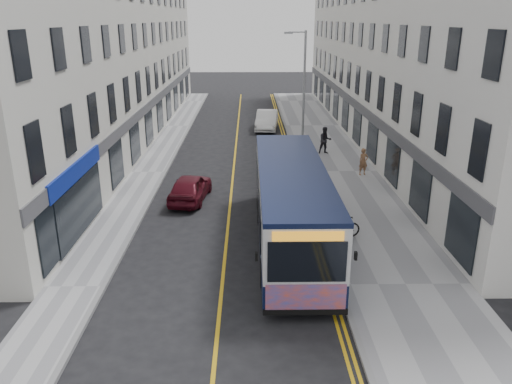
{
  "coord_description": "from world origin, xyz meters",
  "views": [
    {
      "loc": [
        0.95,
        -16.11,
        8.68
      ],
      "look_at": [
        1.24,
        4.09,
        1.6
      ],
      "focal_mm": 35.0,
      "sensor_mm": 36.0,
      "label": 1
    }
  ],
  "objects_px": {
    "pedestrian_near": "(363,162)",
    "car_white": "(267,120)",
    "bicycle": "(338,226)",
    "car_maroon": "(190,187)",
    "city_bus": "(291,203)",
    "streetlamp": "(303,93)",
    "pedestrian_far": "(325,140)"
  },
  "relations": [
    {
      "from": "pedestrian_near",
      "to": "car_white",
      "type": "relative_size",
      "value": 0.33
    },
    {
      "from": "bicycle",
      "to": "car_maroon",
      "type": "xyz_separation_m",
      "value": [
        -6.56,
        4.85,
        0.07
      ]
    },
    {
      "from": "pedestrian_near",
      "to": "city_bus",
      "type": "bearing_deg",
      "value": -137.43
    },
    {
      "from": "car_white",
      "to": "streetlamp",
      "type": "bearing_deg",
      "value": -74.76
    },
    {
      "from": "streetlamp",
      "to": "car_white",
      "type": "xyz_separation_m",
      "value": [
        -1.77,
        10.21,
        -3.62
      ]
    },
    {
      "from": "pedestrian_near",
      "to": "car_maroon",
      "type": "bearing_deg",
      "value": -177.12
    },
    {
      "from": "city_bus",
      "to": "car_maroon",
      "type": "distance_m",
      "value": 7.03
    },
    {
      "from": "pedestrian_near",
      "to": "pedestrian_far",
      "type": "bearing_deg",
      "value": 88.44
    },
    {
      "from": "car_white",
      "to": "car_maroon",
      "type": "height_order",
      "value": "car_white"
    },
    {
      "from": "bicycle",
      "to": "pedestrian_near",
      "type": "height_order",
      "value": "pedestrian_near"
    },
    {
      "from": "city_bus",
      "to": "car_maroon",
      "type": "xyz_separation_m",
      "value": [
        -4.59,
        5.21,
        -1.1
      ]
    },
    {
      "from": "bicycle",
      "to": "car_white",
      "type": "distance_m",
      "value": 21.71
    },
    {
      "from": "city_bus",
      "to": "car_maroon",
      "type": "relative_size",
      "value": 2.81
    },
    {
      "from": "pedestrian_near",
      "to": "pedestrian_far",
      "type": "xyz_separation_m",
      "value": [
        -1.5,
        4.79,
        0.11
      ]
    },
    {
      "from": "city_bus",
      "to": "streetlamp",
      "type": "bearing_deg",
      "value": 82.37
    },
    {
      "from": "pedestrian_near",
      "to": "car_white",
      "type": "height_order",
      "value": "pedestrian_near"
    },
    {
      "from": "bicycle",
      "to": "car_white",
      "type": "relative_size",
      "value": 0.4
    },
    {
      "from": "pedestrian_far",
      "to": "car_maroon",
      "type": "relative_size",
      "value": 0.45
    },
    {
      "from": "car_white",
      "to": "car_maroon",
      "type": "bearing_deg",
      "value": -99.31
    },
    {
      "from": "city_bus",
      "to": "bicycle",
      "type": "bearing_deg",
      "value": 10.27
    },
    {
      "from": "pedestrian_far",
      "to": "car_maroon",
      "type": "height_order",
      "value": "pedestrian_far"
    },
    {
      "from": "city_bus",
      "to": "pedestrian_far",
      "type": "height_order",
      "value": "city_bus"
    },
    {
      "from": "streetlamp",
      "to": "pedestrian_far",
      "type": "height_order",
      "value": "streetlamp"
    },
    {
      "from": "streetlamp",
      "to": "pedestrian_near",
      "type": "xyz_separation_m",
      "value": [
        3.31,
        -2.75,
        -3.48
      ]
    },
    {
      "from": "pedestrian_far",
      "to": "car_white",
      "type": "distance_m",
      "value": 8.92
    },
    {
      "from": "streetlamp",
      "to": "pedestrian_near",
      "type": "distance_m",
      "value": 5.54
    },
    {
      "from": "bicycle",
      "to": "car_maroon",
      "type": "distance_m",
      "value": 8.16
    },
    {
      "from": "bicycle",
      "to": "car_white",
      "type": "xyz_separation_m",
      "value": [
        -2.16,
        21.6,
        0.16
      ]
    },
    {
      "from": "bicycle",
      "to": "pedestrian_near",
      "type": "bearing_deg",
      "value": -26.28
    },
    {
      "from": "pedestrian_far",
      "to": "car_white",
      "type": "xyz_separation_m",
      "value": [
        -3.58,
        8.16,
        -0.24
      ]
    },
    {
      "from": "car_maroon",
      "to": "streetlamp",
      "type": "bearing_deg",
      "value": -125.99
    },
    {
      "from": "pedestrian_far",
      "to": "bicycle",
      "type": "bearing_deg",
      "value": -103.83
    }
  ]
}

